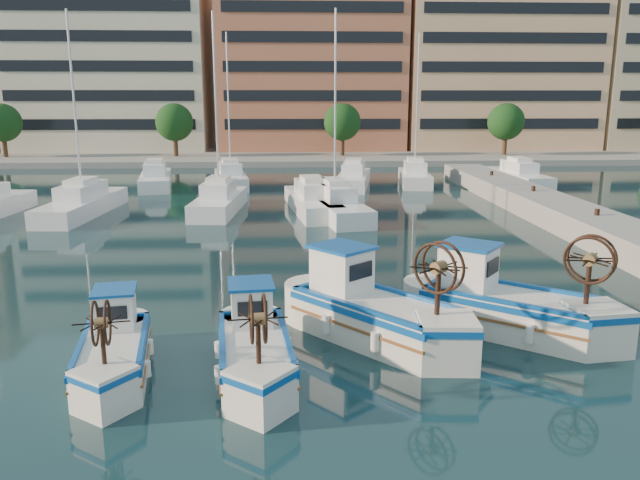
{
  "coord_description": "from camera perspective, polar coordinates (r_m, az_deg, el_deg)",
  "views": [
    {
      "loc": [
        -1.78,
        -14.83,
        6.69
      ],
      "look_at": [
        -0.66,
        7.95,
        1.5
      ],
      "focal_mm": 35.0,
      "sensor_mm": 36.0,
      "label": 1
    }
  ],
  "objects": [
    {
      "name": "yacht_marina",
      "position": [
        42.64,
        -4.9,
        4.47
      ],
      "size": [
        38.5,
        22.19,
        11.5
      ],
      "color": "white",
      "rests_on": "ground"
    },
    {
      "name": "fishing_boat_c",
      "position": [
        17.72,
        4.77,
        -6.34
      ],
      "size": [
        4.8,
        5.07,
        3.21
      ],
      "rotation": [
        0.0,
        0.0,
        0.72
      ],
      "color": "silver",
      "rests_on": "ground"
    },
    {
      "name": "fishing_boat_d",
      "position": [
        18.98,
        16.58,
        -5.57
      ],
      "size": [
        5.1,
        4.62,
        3.18
      ],
      "rotation": [
        0.0,
        0.0,
        0.91
      ],
      "color": "silver",
      "rests_on": "ground"
    },
    {
      "name": "fishing_boat_a",
      "position": [
        16.41,
        -18.34,
        -9.37
      ],
      "size": [
        2.19,
        4.03,
        2.45
      ],
      "rotation": [
        0.0,
        0.0,
        0.16
      ],
      "color": "silver",
      "rests_on": "ground"
    },
    {
      "name": "fishing_boat_b",
      "position": [
        15.66,
        -6.03,
        -9.63
      ],
      "size": [
        2.17,
        4.31,
        2.63
      ],
      "rotation": [
        0.0,
        0.0,
        0.11
      ],
      "color": "silver",
      "rests_on": "ground"
    },
    {
      "name": "waterfront",
      "position": [
        80.74,
        5.23,
        15.9
      ],
      "size": [
        180.0,
        40.0,
        25.6
      ],
      "color": "gray",
      "rests_on": "ground"
    },
    {
      "name": "ground",
      "position": [
        16.36,
        3.74,
        -11.34
      ],
      "size": [
        300.0,
        300.0,
        0.0
      ],
      "primitive_type": "plane",
      "color": "#18393E",
      "rests_on": "ground"
    }
  ]
}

